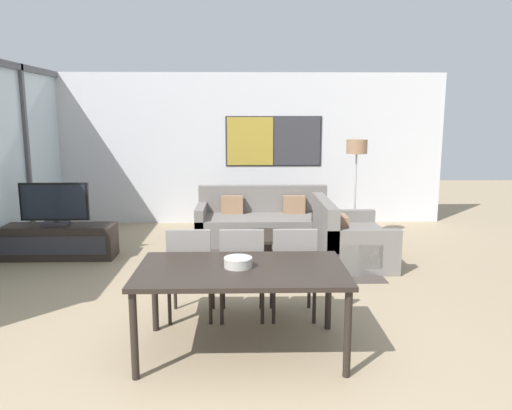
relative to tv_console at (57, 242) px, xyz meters
name	(u,v)px	position (x,y,z in m)	size (l,w,h in m)	color
ground_plane	(231,387)	(2.59, -3.53, -0.24)	(24.00, 24.00, 0.00)	#9E896B
wall_back	(240,149)	(2.61, 2.37, 1.17)	(7.67, 0.09, 2.80)	silver
area_rug	(267,262)	(3.00, -0.30, -0.24)	(2.92, 1.86, 0.01)	#473D38
tv_console	(57,242)	(0.00, 0.00, 0.00)	(1.65, 0.47, 0.48)	black
television	(55,205)	(0.00, 0.00, 0.54)	(0.97, 0.20, 0.61)	#2D2D33
sofa_main	(263,223)	(3.00, 0.98, 0.04)	(2.15, 0.95, 0.87)	slate
sofa_side	(346,241)	(4.12, -0.23, 0.04)	(0.95, 1.47, 0.87)	slate
coffee_table	(267,241)	(3.00, -0.30, 0.06)	(0.80, 0.80, 0.40)	black
dining_table	(241,275)	(2.67, -2.95, 0.45)	(1.77, 1.02, 0.76)	black
dining_chair_left	(190,268)	(2.16, -2.25, 0.29)	(0.46, 0.46, 0.95)	gray
dining_chair_centre	(242,268)	(2.67, -2.26, 0.29)	(0.46, 0.46, 0.95)	gray
dining_chair_right	(293,268)	(3.18, -2.26, 0.29)	(0.46, 0.46, 0.95)	gray
fruit_bowl	(238,262)	(2.64, -2.93, 0.56)	(0.24, 0.24, 0.09)	#B7B2A8
floor_lamp	(357,156)	(4.46, 0.81, 1.16)	(0.33, 0.33, 1.65)	#2D2D33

